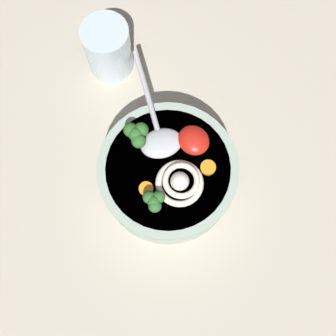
{
  "coord_description": "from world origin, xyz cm",
  "views": [
    {
      "loc": [
        -8.52,
        15.49,
        67.57
      ],
      "look_at": [
        2.76,
        3.9,
        9.48
      ],
      "focal_mm": 45.87,
      "sensor_mm": 36.0,
      "label": 1
    }
  ],
  "objects_px": {
    "noodle_pile": "(179,181)",
    "drinking_glass": "(108,49)",
    "soup_spoon": "(159,134)",
    "soup_bowl": "(168,174)"
  },
  "relations": [
    {
      "from": "noodle_pile",
      "to": "drinking_glass",
      "type": "relative_size",
      "value": 0.78
    },
    {
      "from": "drinking_glass",
      "to": "soup_spoon",
      "type": "bearing_deg",
      "value": 162.19
    },
    {
      "from": "noodle_pile",
      "to": "drinking_glass",
      "type": "bearing_deg",
      "value": -19.48
    },
    {
      "from": "soup_spoon",
      "to": "drinking_glass",
      "type": "height_order",
      "value": "drinking_glass"
    },
    {
      "from": "noodle_pile",
      "to": "soup_spoon",
      "type": "bearing_deg",
      "value": -23.37
    },
    {
      "from": "soup_bowl",
      "to": "drinking_glass",
      "type": "distance_m",
      "value": 0.22
    },
    {
      "from": "noodle_pile",
      "to": "drinking_glass",
      "type": "xyz_separation_m",
      "value": [
        0.23,
        -0.08,
        -0.03
      ]
    },
    {
      "from": "soup_bowl",
      "to": "soup_spoon",
      "type": "relative_size",
      "value": 1.22
    },
    {
      "from": "soup_spoon",
      "to": "drinking_glass",
      "type": "distance_m",
      "value": 0.17
    },
    {
      "from": "soup_bowl",
      "to": "noodle_pile",
      "type": "height_order",
      "value": "noodle_pile"
    }
  ]
}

